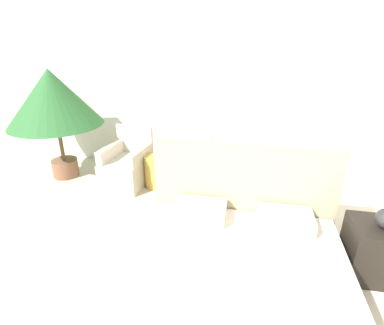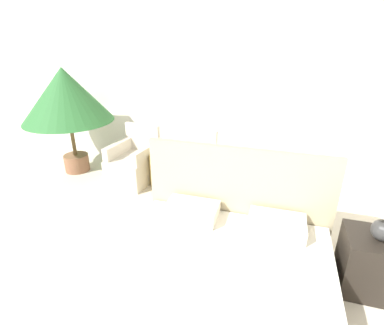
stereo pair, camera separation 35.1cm
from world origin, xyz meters
name	(u,v)px [view 2 (the right image)]	position (x,y,z in m)	size (l,w,h in m)	color
wall_back	(201,82)	(0.00, 4.16, 1.45)	(10.00, 0.06, 2.90)	silver
bed	(218,284)	(0.92, 1.34, 0.24)	(1.91, 1.98, 1.14)	#4C4238
armchair_near_window_left	(134,165)	(-0.84, 3.29, 0.27)	(0.68, 0.78, 0.84)	beige
armchair_near_window_right	(190,172)	(0.08, 3.29, 0.27)	(0.67, 0.78, 0.84)	beige
potted_palm	(66,97)	(-1.95, 3.35, 1.25)	(1.40, 1.40, 1.70)	brown
nightstand	(372,263)	(2.19, 1.93, 0.28)	(0.51, 0.46, 0.56)	black
side_table	(161,170)	(-0.39, 3.30, 0.25)	(0.35, 0.35, 0.49)	gold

